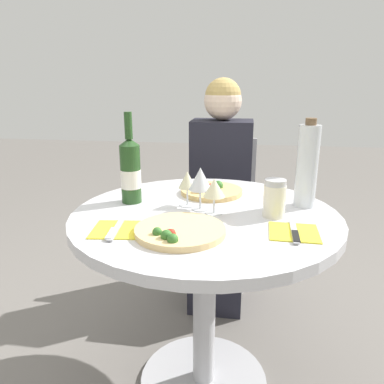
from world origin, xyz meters
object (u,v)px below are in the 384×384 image
(pizza_large, at_px, (179,231))
(tall_carafe, at_px, (307,166))
(chair_behind_diner, at_px, (221,214))
(wine_bottle, at_px, (130,171))
(dining_table, at_px, (205,254))
(seated_diner, at_px, (219,201))

(pizza_large, xyz_separation_m, tall_carafe, (0.41, 0.33, 0.14))
(chair_behind_diner, bearing_deg, wine_bottle, 69.18)
(dining_table, xyz_separation_m, wine_bottle, (-0.30, 0.08, 0.29))
(dining_table, bearing_deg, wine_bottle, 165.38)
(chair_behind_diner, distance_m, wine_bottle, 0.93)
(seated_diner, xyz_separation_m, tall_carafe, (0.36, -0.58, 0.34))
(seated_diner, bearing_deg, tall_carafe, 121.58)
(seated_diner, xyz_separation_m, pizza_large, (-0.05, -0.92, 0.20))
(seated_diner, xyz_separation_m, wine_bottle, (-0.29, -0.63, 0.31))
(dining_table, distance_m, chair_behind_diner, 0.86)
(wine_bottle, bearing_deg, dining_table, -14.62)
(seated_diner, height_order, wine_bottle, seated_diner)
(chair_behind_diner, relative_size, seated_diner, 0.72)
(dining_table, height_order, chair_behind_diner, chair_behind_diner)
(dining_table, xyz_separation_m, chair_behind_diner, (-0.00, 0.85, -0.15))
(pizza_large, distance_m, tall_carafe, 0.55)
(tall_carafe, bearing_deg, dining_table, -160.72)
(seated_diner, bearing_deg, dining_table, 90.16)
(dining_table, height_order, seated_diner, seated_diner)
(chair_behind_diner, height_order, pizza_large, chair_behind_diner)
(wine_bottle, bearing_deg, tall_carafe, 4.20)
(seated_diner, distance_m, pizza_large, 0.94)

